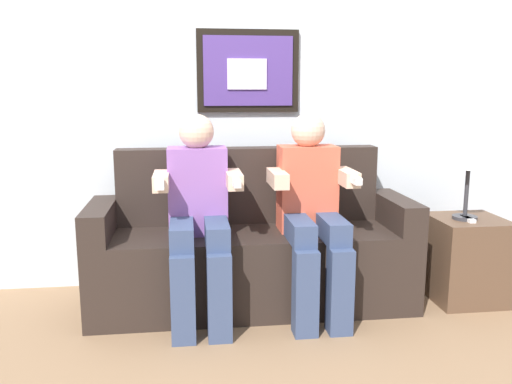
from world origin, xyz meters
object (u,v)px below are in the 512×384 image
person_on_left (198,210)px  spare_remote_on_table (467,219)px  person_on_right (312,207)px  side_table_right (466,259)px  couch (252,252)px  table_lamp (469,158)px

person_on_left → spare_remote_on_table: 1.54m
person_on_right → side_table_right: size_ratio=2.22×
couch → person_on_left: person_on_left is taller
spare_remote_on_table → person_on_right: bearing=-179.7°
table_lamp → spare_remote_on_table: 0.35m
couch → person_on_left: 0.46m
side_table_right → spare_remote_on_table: (-0.04, -0.06, 0.26)m
couch → person_on_left: bearing=-151.5°
side_table_right → person_on_left: bearing=-177.8°
side_table_right → spare_remote_on_table: 0.27m
table_lamp → spare_remote_on_table: table_lamp is taller
person_on_left → spare_remote_on_table: size_ratio=8.54×
person_on_right → table_lamp: bearing=2.6°
couch → person_on_left: size_ratio=1.65×
person_on_left → table_lamp: size_ratio=2.41×
person_on_left → side_table_right: size_ratio=2.22×
couch → spare_remote_on_table: 1.25m
table_lamp → spare_remote_on_table: size_ratio=3.54×
side_table_right → spare_remote_on_table: spare_remote_on_table is taller
person_on_right → couch: bearing=151.6°
person_on_right → person_on_left: bearing=-180.0°
table_lamp → spare_remote_on_table: (-0.00, -0.04, -0.35)m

